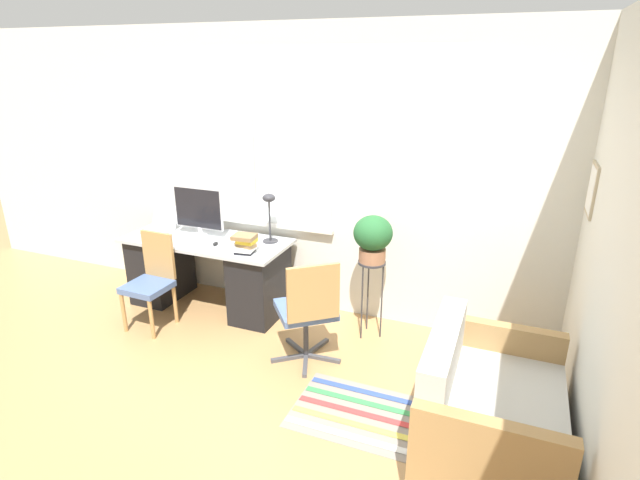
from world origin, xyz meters
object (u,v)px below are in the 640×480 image
at_px(couch_loveseat, 486,414).
at_px(plant_stand, 372,272).
at_px(potted_plant, 373,236).
at_px(desk_lamp, 269,207).
at_px(mouse, 216,244).
at_px(keyboard, 191,240).
at_px(desk_chair_wooden, 151,279).
at_px(office_chair_swivel, 308,309).
at_px(book_stack, 245,243).
at_px(monitor, 198,210).
at_px(laptop, 160,226).

relative_size(couch_loveseat, plant_stand, 1.58).
bearing_deg(potted_plant, couch_loveseat, -46.00).
bearing_deg(desk_lamp, mouse, -146.32).
xyz_separation_m(keyboard, plant_stand, (1.77, 0.15, -0.11)).
height_order(plant_stand, potted_plant, potted_plant).
bearing_deg(couch_loveseat, desk_chair_wooden, 79.50).
relative_size(desk_lamp, office_chair_swivel, 0.51).
bearing_deg(keyboard, potted_plant, 4.98).
distance_m(desk_lamp, book_stack, 0.44).
distance_m(keyboard, desk_lamp, 0.84).
bearing_deg(couch_loveseat, office_chair_swivel, 70.13).
xyz_separation_m(desk_lamp, couch_loveseat, (2.14, -1.25, -0.78)).
distance_m(monitor, desk_lamp, 0.75).
distance_m(mouse, office_chair_swivel, 1.25).
relative_size(monitor, book_stack, 2.49).
xyz_separation_m(keyboard, couch_loveseat, (2.86, -0.97, -0.44)).
bearing_deg(book_stack, monitor, 159.01).
relative_size(office_chair_swivel, potted_plant, 2.27).
height_order(desk_chair_wooden, couch_loveseat, desk_chair_wooden).
bearing_deg(plant_stand, desk_chair_wooden, -163.85).
bearing_deg(desk_lamp, plant_stand, -6.92).
height_order(mouse, couch_loveseat, couch_loveseat).
bearing_deg(couch_loveseat, book_stack, 67.74).
bearing_deg(monitor, keyboard, -83.31).
xyz_separation_m(laptop, mouse, (0.78, -0.17, -0.03)).
bearing_deg(book_stack, mouse, 170.80).
bearing_deg(office_chair_swivel, desk_lamp, -85.04).
bearing_deg(keyboard, office_chair_swivel, -17.64).
distance_m(laptop, book_stack, 1.16).
height_order(laptop, plant_stand, laptop).
bearing_deg(keyboard, book_stack, -5.71).
relative_size(laptop, mouse, 5.27).
xyz_separation_m(keyboard, mouse, (0.28, -0.01, 0.01)).
bearing_deg(mouse, potted_plant, 6.14).
bearing_deg(plant_stand, book_stack, -169.04).
height_order(couch_loveseat, potted_plant, potted_plant).
relative_size(laptop, potted_plant, 0.85).
xyz_separation_m(laptop, couch_loveseat, (3.36, -1.13, -0.48)).
xyz_separation_m(office_chair_swivel, plant_stand, (0.35, 0.61, 0.13)).
relative_size(mouse, potted_plant, 0.16).
height_order(desk_lamp, book_stack, desk_lamp).
bearing_deg(potted_plant, desk_lamp, 173.08).
height_order(office_chair_swivel, plant_stand, office_chair_swivel).
distance_m(desk_chair_wooden, office_chair_swivel, 1.60).
bearing_deg(couch_loveseat, laptop, 71.36).
bearing_deg(desk_chair_wooden, office_chair_swivel, 0.04).
distance_m(plant_stand, potted_plant, 0.33).
bearing_deg(monitor, potted_plant, -1.16).
height_order(desk_chair_wooden, office_chair_swivel, office_chair_swivel).
height_order(monitor, office_chair_swivel, monitor).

